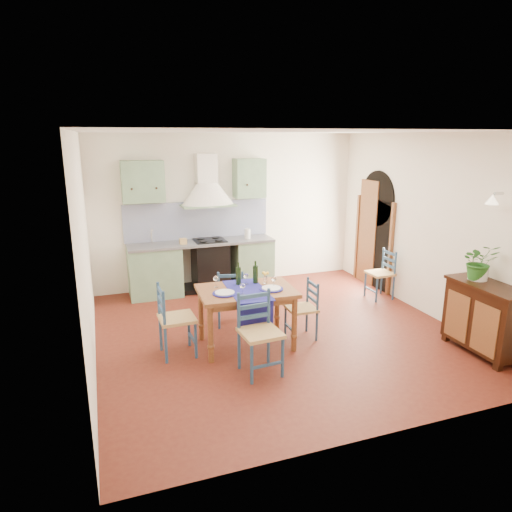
# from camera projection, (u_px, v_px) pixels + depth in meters

# --- Properties ---
(floor) EXTENTS (5.00, 5.00, 0.00)m
(floor) POSITION_uv_depth(u_px,v_px,m) (278.00, 332.00, 6.59)
(floor) COLOR #4A170F
(floor) RESTS_ON ground
(back_wall) EXTENTS (5.00, 0.96, 2.80)m
(back_wall) POSITION_uv_depth(u_px,v_px,m) (207.00, 233.00, 8.25)
(back_wall) COLOR white
(back_wall) RESTS_ON ground
(right_wall) EXTENTS (0.26, 5.00, 2.80)m
(right_wall) POSITION_uv_depth(u_px,v_px,m) (417.00, 227.00, 7.30)
(right_wall) COLOR white
(right_wall) RESTS_ON ground
(left_wall) EXTENTS (0.04, 5.00, 2.80)m
(left_wall) POSITION_uv_depth(u_px,v_px,m) (85.00, 253.00, 5.42)
(left_wall) COLOR white
(left_wall) RESTS_ON ground
(ceiling) EXTENTS (5.00, 5.00, 0.01)m
(ceiling) POSITION_uv_depth(u_px,v_px,m) (281.00, 131.00, 5.87)
(ceiling) COLOR silver
(ceiling) RESTS_ON back_wall
(dining_table) EXTENTS (1.29, 0.98, 1.11)m
(dining_table) POSITION_uv_depth(u_px,v_px,m) (247.00, 296.00, 6.01)
(dining_table) COLOR brown
(dining_table) RESTS_ON ground
(chair_near) EXTENTS (0.49, 0.49, 0.98)m
(chair_near) POSITION_uv_depth(u_px,v_px,m) (259.00, 333.00, 5.37)
(chair_near) COLOR navy
(chair_near) RESTS_ON ground
(chair_far) EXTENTS (0.50, 0.50, 0.87)m
(chair_far) POSITION_uv_depth(u_px,v_px,m) (231.00, 296.00, 6.75)
(chair_far) COLOR navy
(chair_far) RESTS_ON ground
(chair_left) EXTENTS (0.45, 0.45, 0.95)m
(chair_left) POSITION_uv_depth(u_px,v_px,m) (174.00, 319.00, 5.79)
(chair_left) COLOR navy
(chair_left) RESTS_ON ground
(chair_right) EXTENTS (0.39, 0.39, 0.83)m
(chair_right) POSITION_uv_depth(u_px,v_px,m) (303.00, 309.00, 6.32)
(chair_right) COLOR navy
(chair_right) RESTS_ON ground
(chair_spare) EXTENTS (0.41, 0.41, 0.85)m
(chair_spare) POSITION_uv_depth(u_px,v_px,m) (381.00, 274.00, 7.88)
(chair_spare) COLOR navy
(chair_spare) RESTS_ON ground
(sideboard) EXTENTS (0.50, 1.05, 0.94)m
(sideboard) POSITION_uv_depth(u_px,v_px,m) (485.00, 316.00, 5.85)
(sideboard) COLOR black
(sideboard) RESTS_ON ground
(potted_plant) EXTENTS (0.55, 0.52, 0.48)m
(potted_plant) POSITION_uv_depth(u_px,v_px,m) (480.00, 262.00, 5.88)
(potted_plant) COLOR #25621F
(potted_plant) RESTS_ON sideboard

